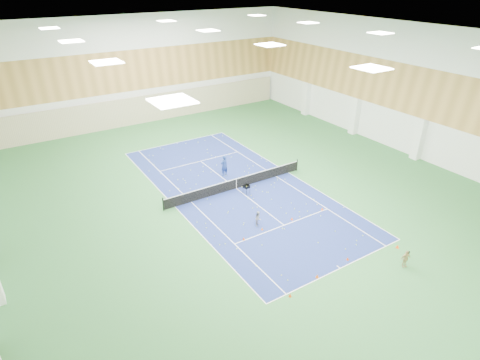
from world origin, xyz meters
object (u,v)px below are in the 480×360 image
(child_court, at_px, (258,218))
(child_apron, at_px, (405,259))
(coach, at_px, (224,166))
(ball_cart, at_px, (246,189))
(tennis_net, at_px, (236,183))

(child_court, bearing_deg, child_apron, -101.93)
(coach, xyz_separation_m, child_court, (-1.88, -7.96, -0.42))
(child_apron, distance_m, ball_cart, 13.03)
(coach, height_order, child_apron, coach)
(coach, bearing_deg, ball_cart, 75.52)
(child_court, xyz_separation_m, child_apron, (4.90, -8.45, 0.04))
(child_apron, bearing_deg, ball_cart, 119.74)
(child_apron, bearing_deg, child_court, 135.84)
(tennis_net, xyz_separation_m, child_apron, (3.39, -13.80, 0.03))
(ball_cart, bearing_deg, child_apron, -88.27)
(child_apron, bearing_deg, coach, 116.16)
(coach, bearing_deg, child_court, 64.31)
(child_court, bearing_deg, ball_cart, 25.40)
(tennis_net, xyz_separation_m, coach, (0.37, 2.60, 0.42))
(child_apron, bearing_deg, tennis_net, 119.54)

